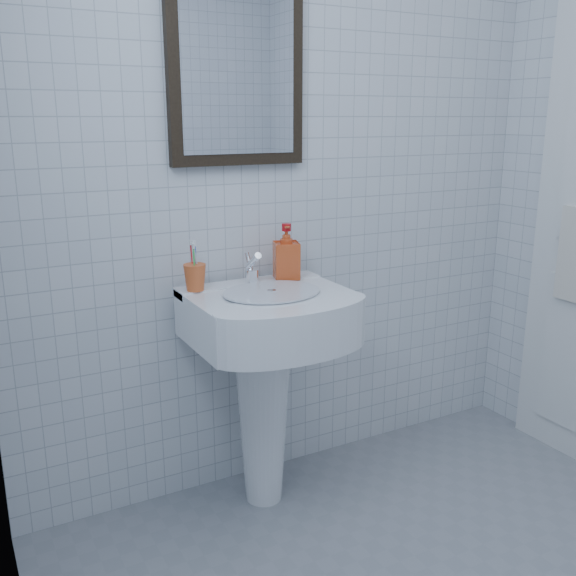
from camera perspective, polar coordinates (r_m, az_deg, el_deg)
wall_back at (r=2.44m, az=0.31°, el=11.32°), size 2.20×0.02×2.50m
wall_left at (r=0.95m, az=-23.59°, el=4.27°), size 0.02×2.40×2.50m
washbasin at (r=2.30m, az=-2.04°, el=-6.56°), size 0.54×0.40×0.84m
faucet at (r=2.29m, az=-3.22°, el=1.60°), size 0.05×0.11×0.12m
toothbrush_cup at (r=2.21m, az=-8.27°, el=0.94°), size 0.09×0.09×0.09m
soap_dispenser at (r=2.34m, az=-0.14°, el=3.25°), size 0.12×0.12×0.20m
wall_mirror at (r=2.32m, az=-4.55°, el=18.50°), size 0.50×0.04×0.62m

